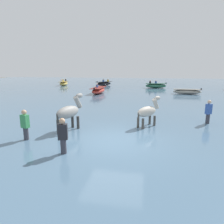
# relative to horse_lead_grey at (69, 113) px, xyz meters

# --- Properties ---
(ground_plane) EXTENTS (120.00, 120.00, 0.00)m
(ground_plane) POSITION_rel_horse_lead_grey_xyz_m (2.32, -0.92, -1.21)
(ground_plane) COLOR #666051
(water_surface) EXTENTS (90.00, 90.00, 0.36)m
(water_surface) POSITION_rel_horse_lead_grey_xyz_m (2.32, 9.08, -1.03)
(water_surface) COLOR slate
(water_surface) RESTS_ON ground
(horse_lead_grey) EXTENTS (0.91, 1.88, 2.05)m
(horse_lead_grey) POSITION_rel_horse_lead_grey_xyz_m (0.00, 0.00, 0.00)
(horse_lead_grey) COLOR gray
(horse_lead_grey) RESTS_ON ground
(horse_trailing_pinto) EXTENTS (1.30, 1.50, 1.85)m
(horse_trailing_pinto) POSITION_rel_horse_lead_grey_xyz_m (3.63, 1.36, -0.12)
(horse_trailing_pinto) COLOR beige
(horse_trailing_pinto) RESTS_ON ground
(boat_near_port) EXTENTS (3.17, 1.11, 0.70)m
(boat_near_port) POSITION_rel_horse_lead_grey_xyz_m (8.03, 15.42, -0.57)
(boat_near_port) COLOR #B2AD9E
(boat_near_port) RESTS_ON water_surface
(boat_distant_east) EXTENTS (2.69, 3.27, 1.13)m
(boat_distant_east) POSITION_rel_horse_lead_grey_xyz_m (-4.02, 25.08, -0.52)
(boat_distant_east) COLOR black
(boat_distant_east) RESTS_ON water_surface
(boat_near_starboard) EXTENTS (1.74, 3.39, 1.17)m
(boat_near_starboard) POSITION_rel_horse_lead_grey_xyz_m (-10.94, 24.00, -0.49)
(boat_near_starboard) COLOR gold
(boat_near_starboard) RESTS_ON water_surface
(boat_mid_outer) EXTENTS (1.21, 4.00, 1.18)m
(boat_mid_outer) POSITION_rel_horse_lead_grey_xyz_m (-2.20, 14.22, -0.50)
(boat_mid_outer) COLOR #BC382D
(boat_mid_outer) RESTS_ON water_surface
(boat_far_inshore) EXTENTS (3.25, 1.56, 1.17)m
(boat_far_inshore) POSITION_rel_horse_lead_grey_xyz_m (4.71, 22.25, -0.50)
(boat_far_inshore) COLOR #337556
(boat_far_inshore) RESTS_ON water_surface
(person_onlooker_right) EXTENTS (0.36, 0.28, 1.63)m
(person_onlooker_right) POSITION_rel_horse_lead_grey_xyz_m (-1.28, -1.53, -0.35)
(person_onlooker_right) COLOR #383842
(person_onlooker_right) RESTS_ON ground
(person_spectator_far) EXTENTS (0.36, 0.28, 1.63)m
(person_spectator_far) POSITION_rel_horse_lead_grey_xyz_m (0.81, -2.53, -0.35)
(person_spectator_far) COLOR #383842
(person_spectator_far) RESTS_ON ground
(person_wading_close) EXTENTS (0.38, 0.35, 1.63)m
(person_wading_close) POSITION_rel_horse_lead_grey_xyz_m (6.81, 2.50, -0.35)
(person_wading_close) COLOR #383842
(person_wading_close) RESTS_ON ground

